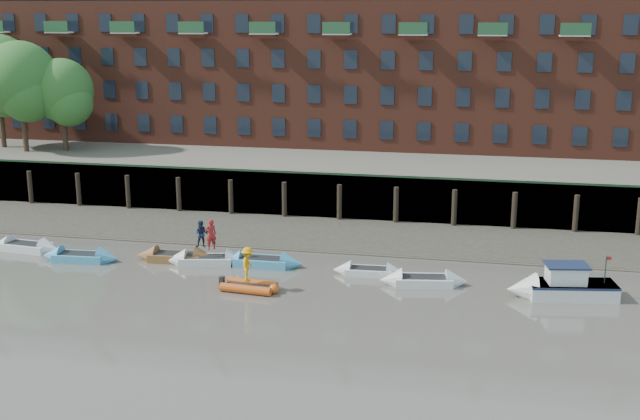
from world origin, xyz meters
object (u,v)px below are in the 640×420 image
(rowboat_0, at_px, (27,247))
(person_rower_b, at_px, (202,234))
(rowboat_5, at_px, (369,271))
(rib_tender, at_px, (251,287))
(rowboat_2, at_px, (176,257))
(person_rib_crew, at_px, (248,264))
(rowboat_6, at_px, (424,281))
(motor_launch, at_px, (554,286))
(rowboat_1, at_px, (80,257))
(rowboat_4, at_px, (262,262))
(person_rower_a, at_px, (211,234))
(rowboat_3, at_px, (206,260))

(rowboat_0, height_order, person_rower_b, person_rower_b)
(rowboat_5, relative_size, rib_tender, 1.31)
(rowboat_2, xyz_separation_m, person_rib_crew, (5.67, -4.04, 1.20))
(rowboat_6, xyz_separation_m, motor_launch, (6.77, -0.52, 0.34))
(rowboat_1, relative_size, rowboat_6, 0.97)
(rowboat_1, height_order, rib_tender, rowboat_1)
(rowboat_0, height_order, person_rib_crew, person_rib_crew)
(rowboat_4, height_order, person_rower_a, person_rower_a)
(rowboat_2, height_order, rowboat_3, rowboat_2)
(rowboat_1, relative_size, motor_launch, 0.83)
(rowboat_2, distance_m, rib_tender, 7.12)
(rowboat_0, height_order, rib_tender, rowboat_0)
(rib_tender, height_order, person_rib_crew, person_rib_crew)
(rowboat_5, xyz_separation_m, person_rower_a, (-9.29, 0.02, 1.62))
(rowboat_5, relative_size, rowboat_6, 0.83)
(person_rower_b, bearing_deg, person_rib_crew, -54.00)
(rowboat_5, distance_m, person_rib_crew, 7.15)
(rib_tender, bearing_deg, motor_launch, 13.95)
(rowboat_0, distance_m, rowboat_5, 21.45)
(person_rib_crew, bearing_deg, rowboat_5, -62.02)
(rib_tender, height_order, person_rower_a, person_rower_a)
(motor_launch, bearing_deg, rowboat_4, -16.38)
(rowboat_2, height_order, rowboat_4, rowboat_4)
(rowboat_1, xyz_separation_m, rowboat_4, (10.83, 1.30, 0.01))
(rowboat_3, bearing_deg, rowboat_6, -16.03)
(person_rower_a, bearing_deg, rowboat_5, 143.75)
(rowboat_0, height_order, rowboat_4, rowboat_4)
(person_rower_b, bearing_deg, rowboat_1, -179.22)
(person_rower_b, bearing_deg, rowboat_6, -14.54)
(rowboat_1, xyz_separation_m, person_rib_crew, (11.26, -2.91, 1.20))
(person_rower_a, height_order, person_rib_crew, person_rower_a)
(rowboat_1, distance_m, person_rower_a, 8.10)
(rowboat_1, relative_size, rib_tender, 1.52)
(rowboat_5, bearing_deg, rowboat_0, 176.56)
(rowboat_6, distance_m, motor_launch, 6.80)
(person_rower_a, bearing_deg, rowboat_0, -37.53)
(rowboat_3, bearing_deg, person_rower_b, 130.26)
(rowboat_0, xyz_separation_m, rowboat_3, (11.82, -0.31, -0.00))
(rowboat_6, bearing_deg, rowboat_2, 166.12)
(rowboat_0, xyz_separation_m, rowboat_5, (21.45, -0.32, -0.03))
(person_rower_a, distance_m, person_rower_b, 0.72)
(rib_tender, distance_m, motor_launch, 15.84)
(rib_tender, bearing_deg, rowboat_2, 150.97)
(rowboat_4, bearing_deg, rowboat_6, -9.14)
(person_rower_a, bearing_deg, person_rower_b, -56.79)
(rib_tender, bearing_deg, rowboat_0, 170.92)
(rowboat_6, height_order, person_rower_a, person_rower_a)
(rowboat_6, xyz_separation_m, person_rib_crew, (-9.08, -2.73, 1.20))
(rowboat_5, bearing_deg, rowboat_1, -179.51)
(rowboat_1, distance_m, person_rower_b, 7.47)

